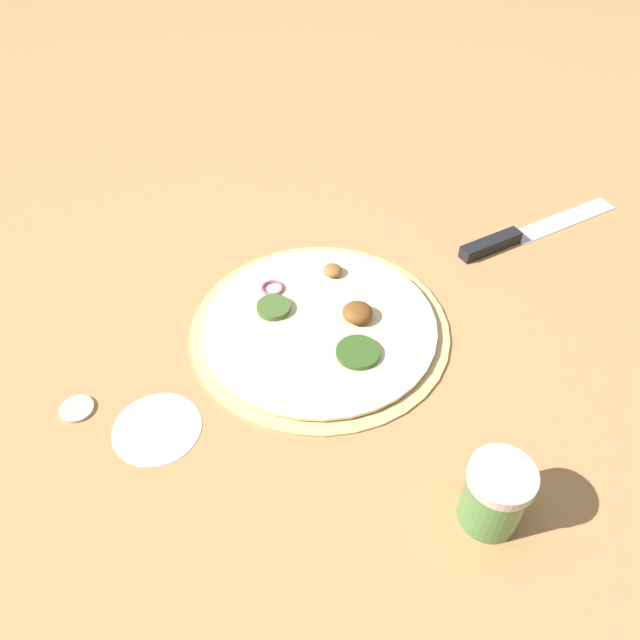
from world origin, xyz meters
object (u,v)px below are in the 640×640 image
at_px(knife, 513,237).
at_px(loose_cap, 76,407).
at_px(pizza, 321,326).
at_px(spice_jar, 495,495).

xyz_separation_m(knife, loose_cap, (-0.62, -0.04, -0.00)).
bearing_deg(pizza, spice_jar, -81.96).
relative_size(pizza, loose_cap, 8.66).
bearing_deg(pizza, knife, 7.91).
height_order(knife, spice_jar, spice_jar).
xyz_separation_m(pizza, loose_cap, (-0.30, 0.00, -0.00)).
xyz_separation_m(pizza, knife, (0.32, 0.05, 0.00)).
height_order(pizza, spice_jar, spice_jar).
xyz_separation_m(knife, spice_jar, (-0.28, -0.34, 0.03)).
bearing_deg(knife, pizza, -176.55).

